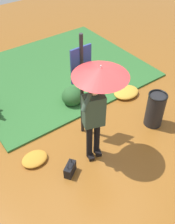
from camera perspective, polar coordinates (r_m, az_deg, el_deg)
ground_plane at (r=5.67m, az=2.31°, el=-6.76°), size 18.00×18.00×0.00m
grass_verge at (r=7.81m, az=-6.62°, el=8.73°), size 4.80×4.00×0.05m
person_with_umbrella at (r=4.44m, az=2.16°, el=4.40°), size 0.96×0.96×2.04m
info_sign_post at (r=5.00m, az=-1.33°, el=7.71°), size 0.44×0.07×2.30m
handbag at (r=5.10m, az=-3.79°, el=-12.19°), size 0.33×0.28×0.37m
trash_bin at (r=5.99m, az=14.40°, el=0.54°), size 0.42×0.42×0.83m
shrub_cluster at (r=6.49m, az=-3.02°, el=3.34°), size 0.57×0.52×0.46m
leaf_pile_near_person at (r=6.93m, az=8.34°, el=4.26°), size 0.69×0.55×0.15m
leaf_pile_by_bench at (r=5.42m, az=-11.34°, el=-9.89°), size 0.53×0.42×0.12m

